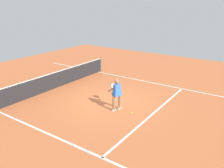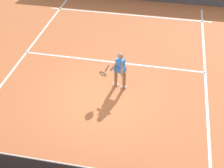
# 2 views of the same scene
# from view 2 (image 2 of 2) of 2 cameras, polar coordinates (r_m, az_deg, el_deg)

# --- Properties ---
(ground_plane) EXTENTS (25.29, 25.29, 0.00)m
(ground_plane) POSITION_cam_2_polar(r_m,az_deg,el_deg) (11.89, -2.40, -2.62)
(ground_plane) COLOR #C66638
(baseline_marking) EXTENTS (9.00, 0.10, 0.01)m
(baseline_marking) POSITION_cam_2_polar(r_m,az_deg,el_deg) (17.87, 3.01, 12.43)
(baseline_marking) COLOR white
(baseline_marking) RESTS_ON ground
(service_line_marking) EXTENTS (8.00, 0.10, 0.01)m
(service_line_marking) POSITION_cam_2_polar(r_m,az_deg,el_deg) (13.82, -0.04, 4.03)
(service_line_marking) COLOR white
(service_line_marking) RESTS_ON ground
(sideline_left_marking) EXTENTS (0.10, 17.45, 0.01)m
(sideline_left_marking) POSITION_cam_2_polar(r_m,az_deg,el_deg) (11.81, 16.92, -4.99)
(sideline_left_marking) COLOR white
(sideline_left_marking) RESTS_ON ground
(sideline_right_marking) EXTENTS (0.10, 17.45, 0.01)m
(sideline_right_marking) POSITION_cam_2_polar(r_m,az_deg,el_deg) (13.24, -19.49, -0.24)
(sideline_right_marking) COLOR white
(sideline_right_marking) RESTS_ON ground
(tennis_player) EXTENTS (0.96, 0.88, 1.55)m
(tennis_player) POSITION_cam_2_polar(r_m,az_deg,el_deg) (11.91, 1.38, 2.67)
(tennis_player) COLOR #8C6647
(tennis_player) RESTS_ON ground
(tennis_ball_near) EXTENTS (0.07, 0.07, 0.07)m
(tennis_ball_near) POSITION_cam_2_polar(r_m,az_deg,el_deg) (13.03, 1.82, 1.77)
(tennis_ball_near) COLOR #D1E533
(tennis_ball_near) RESTS_ON ground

